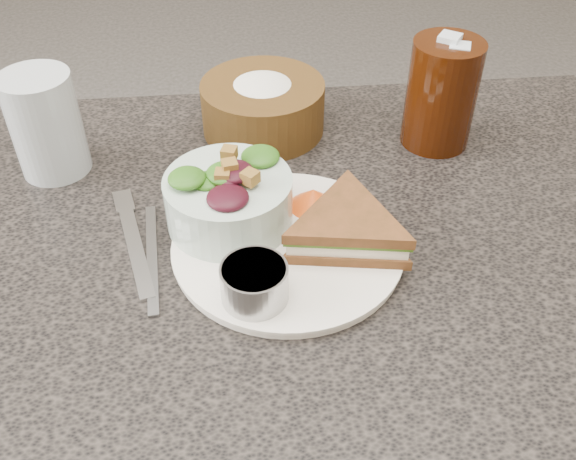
{
  "coord_description": "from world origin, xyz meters",
  "views": [
    {
      "loc": [
        -0.04,
        -0.53,
        1.24
      ],
      "look_at": [
        0.01,
        -0.01,
        0.78
      ],
      "focal_mm": 40.0,
      "sensor_mm": 36.0,
      "label": 1
    }
  ],
  "objects_px": {
    "dinner_plate": "(288,247)",
    "dining_table": "(283,427)",
    "sandwich": "(347,228)",
    "cola_glass": "(442,90)",
    "water_glass": "(46,124)",
    "bread_basket": "(263,99)",
    "salad_bowl": "(228,193)",
    "dressing_ramekin": "(254,283)"
  },
  "relations": [
    {
      "from": "dining_table",
      "to": "water_glass",
      "type": "relative_size",
      "value": 7.66
    },
    {
      "from": "bread_basket",
      "to": "sandwich",
      "type": "bearing_deg",
      "value": -74.17
    },
    {
      "from": "dining_table",
      "to": "cola_glass",
      "type": "distance_m",
      "value": 0.54
    },
    {
      "from": "sandwich",
      "to": "water_glass",
      "type": "relative_size",
      "value": 1.21
    },
    {
      "from": "bread_basket",
      "to": "dinner_plate",
      "type": "bearing_deg",
      "value": -87.85
    },
    {
      "from": "dining_table",
      "to": "cola_glass",
      "type": "relative_size",
      "value": 6.49
    },
    {
      "from": "salad_bowl",
      "to": "water_glass",
      "type": "distance_m",
      "value": 0.26
    },
    {
      "from": "dinner_plate",
      "to": "sandwich",
      "type": "bearing_deg",
      "value": -5.45
    },
    {
      "from": "dining_table",
      "to": "salad_bowl",
      "type": "bearing_deg",
      "value": 148.58
    },
    {
      "from": "dressing_ramekin",
      "to": "sandwich",
      "type": "bearing_deg",
      "value": 34.15
    },
    {
      "from": "dining_table",
      "to": "sandwich",
      "type": "distance_m",
      "value": 0.41
    },
    {
      "from": "dining_table",
      "to": "sandwich",
      "type": "height_order",
      "value": "sandwich"
    },
    {
      "from": "dressing_ramekin",
      "to": "cola_glass",
      "type": "distance_m",
      "value": 0.38
    },
    {
      "from": "dining_table",
      "to": "sandwich",
      "type": "relative_size",
      "value": 6.34
    },
    {
      "from": "salad_bowl",
      "to": "dinner_plate",
      "type": "bearing_deg",
      "value": -35.27
    },
    {
      "from": "bread_basket",
      "to": "dressing_ramekin",
      "type": "bearing_deg",
      "value": -95.48
    },
    {
      "from": "dinner_plate",
      "to": "cola_glass",
      "type": "bearing_deg",
      "value": 42.25
    },
    {
      "from": "cola_glass",
      "to": "water_glass",
      "type": "distance_m",
      "value": 0.5
    },
    {
      "from": "dinner_plate",
      "to": "water_glass",
      "type": "height_order",
      "value": "water_glass"
    },
    {
      "from": "dinner_plate",
      "to": "sandwich",
      "type": "height_order",
      "value": "sandwich"
    },
    {
      "from": "sandwich",
      "to": "cola_glass",
      "type": "bearing_deg",
      "value": 62.1
    },
    {
      "from": "dining_table",
      "to": "water_glass",
      "type": "height_order",
      "value": "water_glass"
    },
    {
      "from": "dressing_ramekin",
      "to": "water_glass",
      "type": "xyz_separation_m",
      "value": [
        -0.24,
        0.26,
        0.03
      ]
    },
    {
      "from": "dressing_ramekin",
      "to": "water_glass",
      "type": "bearing_deg",
      "value": 132.46
    },
    {
      "from": "salad_bowl",
      "to": "sandwich",
      "type": "bearing_deg",
      "value": -21.64
    },
    {
      "from": "cola_glass",
      "to": "water_glass",
      "type": "relative_size",
      "value": 1.18
    },
    {
      "from": "sandwich",
      "to": "dressing_ramekin",
      "type": "distance_m",
      "value": 0.13
    },
    {
      "from": "sandwich",
      "to": "salad_bowl",
      "type": "distance_m",
      "value": 0.14
    },
    {
      "from": "sandwich",
      "to": "dressing_ramekin",
      "type": "relative_size",
      "value": 2.33
    },
    {
      "from": "bread_basket",
      "to": "dining_table",
      "type": "bearing_deg",
      "value": -89.43
    },
    {
      "from": "bread_basket",
      "to": "water_glass",
      "type": "bearing_deg",
      "value": -166.19
    },
    {
      "from": "dinner_plate",
      "to": "dining_table",
      "type": "bearing_deg",
      "value": 124.45
    },
    {
      "from": "dinner_plate",
      "to": "salad_bowl",
      "type": "height_order",
      "value": "salad_bowl"
    },
    {
      "from": "salad_bowl",
      "to": "water_glass",
      "type": "xyz_separation_m",
      "value": [
        -0.22,
        0.14,
        0.01
      ]
    },
    {
      "from": "dinner_plate",
      "to": "dressing_ramekin",
      "type": "xyz_separation_m",
      "value": [
        -0.04,
        -0.08,
        0.03
      ]
    },
    {
      "from": "dinner_plate",
      "to": "salad_bowl",
      "type": "distance_m",
      "value": 0.09
    },
    {
      "from": "water_glass",
      "to": "dressing_ramekin",
      "type": "bearing_deg",
      "value": -47.54
    },
    {
      "from": "dinner_plate",
      "to": "sandwich",
      "type": "relative_size",
      "value": 1.6
    },
    {
      "from": "sandwich",
      "to": "water_glass",
      "type": "height_order",
      "value": "water_glass"
    },
    {
      "from": "dressing_ramekin",
      "to": "water_glass",
      "type": "distance_m",
      "value": 0.36
    },
    {
      "from": "bread_basket",
      "to": "water_glass",
      "type": "xyz_separation_m",
      "value": [
        -0.27,
        -0.07,
        0.02
      ]
    },
    {
      "from": "sandwich",
      "to": "bread_basket",
      "type": "height_order",
      "value": "bread_basket"
    }
  ]
}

